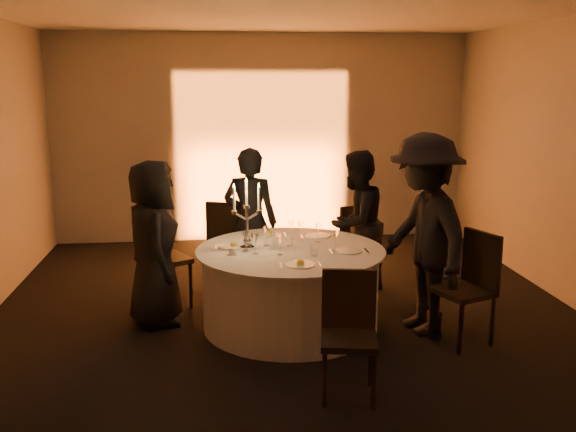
{
  "coord_description": "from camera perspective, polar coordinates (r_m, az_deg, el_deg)",
  "views": [
    {
      "loc": [
        -0.7,
        -5.84,
        2.37
      ],
      "look_at": [
        0.0,
        0.2,
        1.05
      ],
      "focal_mm": 40.0,
      "sensor_mm": 36.0,
      "label": 1
    }
  ],
  "objects": [
    {
      "name": "chair_front",
      "position": [
        4.93,
        5.43,
        -9.72
      ],
      "size": [
        0.48,
        0.48,
        0.95
      ],
      "rotation": [
        0.0,
        0.0,
        -0.18
      ],
      "color": "black",
      "rests_on": "floor"
    },
    {
      "name": "banquet_table",
      "position": [
        6.21,
        0.22,
        -6.4
      ],
      "size": [
        1.8,
        1.8,
        0.77
      ],
      "color": "black",
      "rests_on": "floor"
    },
    {
      "name": "wine_glass_c",
      "position": [
        5.87,
        -0.7,
        -2.18
      ],
      "size": [
        0.07,
        0.07,
        0.19
      ],
      "color": "white",
      "rests_on": "banquet_table"
    },
    {
      "name": "wine_glass_g",
      "position": [
        5.91,
        -2.92,
        -2.1
      ],
      "size": [
        0.07,
        0.07,
        0.19
      ],
      "color": "white",
      "rests_on": "banquet_table"
    },
    {
      "name": "ceiling",
      "position": [
        5.92,
        0.24,
        18.35
      ],
      "size": [
        7.0,
        7.0,
        0.0
      ],
      "primitive_type": "plane",
      "rotation": [
        3.14,
        0.0,
        0.0
      ],
      "color": "silver",
      "rests_on": "wall_back"
    },
    {
      "name": "wine_glass_a",
      "position": [
        6.44,
        0.27,
        -0.88
      ],
      "size": [
        0.07,
        0.07,
        0.19
      ],
      "color": "white",
      "rests_on": "banquet_table"
    },
    {
      "name": "guest_right",
      "position": [
        6.09,
        11.99,
        -1.6
      ],
      "size": [
        0.93,
        1.33,
        1.88
      ],
      "primitive_type": "imported",
      "rotation": [
        0.0,
        0.0,
        -1.37
      ],
      "color": "black",
      "rests_on": "floor"
    },
    {
      "name": "wine_glass_e",
      "position": [
        6.03,
        4.27,
        -1.84
      ],
      "size": [
        0.07,
        0.07,
        0.19
      ],
      "color": "white",
      "rests_on": "banquet_table"
    },
    {
      "name": "tumbler_b",
      "position": [
        6.24,
        -3.52,
        -2.21
      ],
      "size": [
        0.07,
        0.07,
        0.09
      ],
      "primitive_type": "cylinder",
      "color": "white",
      "rests_on": "banquet_table"
    },
    {
      "name": "guest_back_right",
      "position": [
        7.1,
        6.05,
        -0.62
      ],
      "size": [
        0.98,
        0.97,
        1.6
      ],
      "primitive_type": "imported",
      "rotation": [
        0.0,
        0.0,
        -2.4
      ],
      "color": "black",
      "rests_on": "floor"
    },
    {
      "name": "wine_glass_b",
      "position": [
        6.01,
        -3.81,
        -1.87
      ],
      "size": [
        0.07,
        0.07,
        0.19
      ],
      "color": "white",
      "rests_on": "banquet_table"
    },
    {
      "name": "wine_glass_h",
      "position": [
        6.33,
        2.68,
        -1.14
      ],
      "size": [
        0.07,
        0.07,
        0.19
      ],
      "color": "white",
      "rests_on": "banquet_table"
    },
    {
      "name": "plate_front",
      "position": [
        5.58,
        1.1,
        -4.24
      ],
      "size": [
        0.36,
        0.26,
        0.08
      ],
      "color": "white",
      "rests_on": "banquet_table"
    },
    {
      "name": "guest_back_left",
      "position": [
        7.04,
        -3.37,
        -0.52
      ],
      "size": [
        0.69,
        0.55,
        1.64
      ],
      "primitive_type": "imported",
      "rotation": [
        0.0,
        0.0,
        2.83
      ],
      "color": "black",
      "rests_on": "floor"
    },
    {
      "name": "wine_glass_d",
      "position": [
        6.41,
        1.14,
        -0.96
      ],
      "size": [
        0.07,
        0.07,
        0.19
      ],
      "color": "white",
      "rests_on": "banquet_table"
    },
    {
      "name": "wine_glass_f",
      "position": [
        6.2,
        -1.97,
        -1.4
      ],
      "size": [
        0.07,
        0.07,
        0.19
      ],
      "color": "white",
      "rests_on": "banquet_table"
    },
    {
      "name": "uplighter_fixture",
      "position": [
        9.36,
        -2.13,
        -2.12
      ],
      "size": [
        0.25,
        0.12,
        0.1
      ],
      "primitive_type": "cube",
      "color": "black",
      "rests_on": "floor"
    },
    {
      "name": "chair_right",
      "position": [
        6.03,
        15.92,
        -5.56
      ],
      "size": [
        0.58,
        0.58,
        1.02
      ],
      "rotation": [
        0.0,
        0.0,
        -1.2
      ],
      "color": "black",
      "rests_on": "floor"
    },
    {
      "name": "guest_left",
      "position": [
        6.3,
        -11.85,
        -2.41
      ],
      "size": [
        0.64,
        0.86,
        1.61
      ],
      "primitive_type": "imported",
      "rotation": [
        0.0,
        0.0,
        1.75
      ],
      "color": "black",
      "rests_on": "floor"
    },
    {
      "name": "tumbler_c",
      "position": [
        5.86,
        2.33,
        -3.15
      ],
      "size": [
        0.07,
        0.07,
        0.09
      ],
      "primitive_type": "cylinder",
      "color": "white",
      "rests_on": "banquet_table"
    },
    {
      "name": "plate_right",
      "position": [
        6.04,
        5.44,
        -3.12
      ],
      "size": [
        0.36,
        0.25,
        0.01
      ],
      "color": "white",
      "rests_on": "banquet_table"
    },
    {
      "name": "chair_back_left",
      "position": [
        7.39,
        -5.31,
        -1.95
      ],
      "size": [
        0.57,
        0.57,
        1.0
      ],
      "rotation": [
        0.0,
        0.0,
        2.78
      ],
      "color": "black",
      "rests_on": "floor"
    },
    {
      "name": "plate_back_left",
      "position": [
        6.62,
        -1.74,
        -1.6
      ],
      "size": [
        0.36,
        0.27,
        0.08
      ],
      "color": "white",
      "rests_on": "banquet_table"
    },
    {
      "name": "chair_back_right",
      "position": [
        7.72,
        5.32,
        -1.8
      ],
      "size": [
        0.53,
        0.53,
        0.9
      ],
      "rotation": [
        0.0,
        0.0,
        -2.65
      ],
      "color": "black",
      "rests_on": "floor"
    },
    {
      "name": "floor",
      "position": [
        6.35,
        0.21,
        -9.69
      ],
      "size": [
        7.0,
        7.0,
        0.0
      ],
      "primitive_type": "plane",
      "color": "black",
      "rests_on": "ground"
    },
    {
      "name": "tumbler_a",
      "position": [
        6.2,
        0.14,
        -2.28
      ],
      "size": [
        0.07,
        0.07,
        0.09
      ],
      "primitive_type": "cylinder",
      "color": "white",
      "rests_on": "banquet_table"
    },
    {
      "name": "plate_left",
      "position": [
        6.19,
        -4.86,
        -2.62
      ],
      "size": [
        0.36,
        0.29,
        0.08
      ],
      "color": "white",
      "rests_on": "banquet_table"
    },
    {
      "name": "wall_front",
      "position": [
        2.6,
        9.58,
        -7.48
      ],
      "size": [
        7.0,
        0.0,
        7.0
      ],
      "primitive_type": "plane",
      "rotation": [
        -1.57,
        0.0,
        0.0
      ],
      "color": "#A9A49D",
      "rests_on": "floor"
    },
    {
      "name": "wall_back",
      "position": [
        9.41,
        -2.34,
        6.92
      ],
      "size": [
        7.0,
        0.0,
        7.0
      ],
      "primitive_type": "plane",
      "rotation": [
        1.57,
        0.0,
        0.0
      ],
      "color": "#A9A49D",
      "rests_on": "floor"
    },
    {
      "name": "coffee_cup",
      "position": [
        5.93,
        -4.95,
        -3.16
      ],
      "size": [
        0.11,
        0.11,
        0.07
      ],
      "color": "white",
      "rests_on": "banquet_table"
    },
    {
      "name": "candelabra",
      "position": [
        6.07,
        -3.68,
        -0.73
      ],
      "size": [
        0.29,
        0.14,
        0.69
      ],
      "color": "silver",
      "rests_on": "banquet_table"
    },
    {
      "name": "plate_back_right",
      "position": [
        6.6,
        2.69,
        -1.75
      ],
      "size": [
        0.35,
        0.25,
        0.01
      ],
      "color": "white",
      "rests_on": "banquet_table"
    },
    {
      "name": "chair_left",
      "position": [
        6.75,
        -11.71,
        -3.16
      ],
      "size": [
        0.64,
        0.64,
        1.07
      ],
      "rotation": [
        0.0,
        0.0,
        2.07
      ],
      "color": "black",
      "rests_on": "floor"
    }
  ]
}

